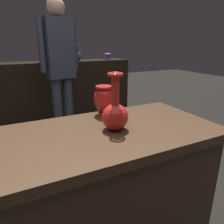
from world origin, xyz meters
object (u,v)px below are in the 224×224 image
at_px(shelf_vase_far_right, 108,55).
at_px(visitor_center_back, 60,63).
at_px(shelf_vase_center, 41,52).
at_px(shelf_vase_right, 77,55).
at_px(vase_tall_behind, 104,99).
at_px(vase_centerpiece, 115,113).

relative_size(shelf_vase_far_right, visitor_center_back, 0.07).
distance_m(shelf_vase_center, shelf_vase_far_right, 1.05).
bearing_deg(shelf_vase_right, vase_tall_behind, -102.77).
relative_size(vase_tall_behind, shelf_vase_center, 0.65).
distance_m(shelf_vase_right, visitor_center_back, 0.73).
height_order(vase_tall_behind, shelf_vase_far_right, shelf_vase_far_right).
bearing_deg(vase_tall_behind, vase_centerpiece, -101.07).
distance_m(vase_tall_behind, visitor_center_back, 1.34).
xyz_separation_m(vase_centerpiece, shelf_vase_far_right, (1.01, 2.23, 0.17)).
height_order(vase_centerpiece, visitor_center_back, visitor_center_back).
relative_size(vase_tall_behind, shelf_vase_right, 0.78).
height_order(shelf_vase_far_right, visitor_center_back, visitor_center_back).
distance_m(shelf_vase_center, visitor_center_back, 0.58).
relative_size(shelf_vase_center, shelf_vase_far_right, 2.30).
bearing_deg(vase_centerpiece, shelf_vase_center, 90.83).
height_order(shelf_vase_center, visitor_center_back, visitor_center_back).
distance_m(vase_centerpiece, shelf_vase_center, 2.15).
bearing_deg(vase_tall_behind, shelf_vase_far_right, 64.19).
xyz_separation_m(vase_tall_behind, shelf_vase_far_right, (0.96, 1.99, 0.16)).
xyz_separation_m(shelf_vase_far_right, visitor_center_back, (-0.92, -0.65, -0.05)).
distance_m(shelf_vase_center, shelf_vase_right, 0.53).
relative_size(vase_tall_behind, visitor_center_back, 0.11).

